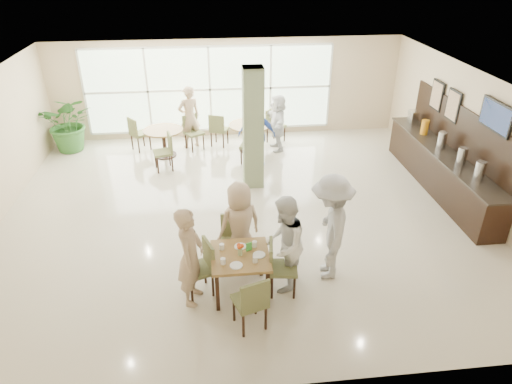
{
  "coord_description": "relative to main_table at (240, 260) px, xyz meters",
  "views": [
    {
      "loc": [
        -0.6,
        -8.45,
        5.1
      ],
      "look_at": [
        0.2,
        -1.2,
        1.1
      ],
      "focal_mm": 32.0,
      "sensor_mm": 36.0,
      "label": 1
    }
  ],
  "objects": [
    {
      "name": "ground",
      "position": [
        0.21,
        2.6,
        -0.65
      ],
      "size": [
        10.0,
        10.0,
        0.0
      ],
      "primitive_type": "plane",
      "color": "beige",
      "rests_on": "ground"
    },
    {
      "name": "room_shell",
      "position": [
        0.21,
        2.6,
        1.05
      ],
      "size": [
        10.0,
        10.0,
        10.0
      ],
      "color": "white",
      "rests_on": "ground"
    },
    {
      "name": "window_bank",
      "position": [
        -0.29,
        7.06,
        0.75
      ],
      "size": [
        7.0,
        0.04,
        7.0
      ],
      "color": "silver",
      "rests_on": "ground"
    },
    {
      "name": "column",
      "position": [
        0.61,
        3.8,
        0.75
      ],
      "size": [
        0.45,
        0.45,
        2.8
      ],
      "primitive_type": "cube",
      "color": "#707F58",
      "rests_on": "ground"
    },
    {
      "name": "main_table",
      "position": [
        0.0,
        0.0,
        0.0
      ],
      "size": [
        0.93,
        0.93,
        0.75
      ],
      "color": "brown",
      "rests_on": "ground"
    },
    {
      "name": "round_table_left",
      "position": [
        -1.6,
        5.74,
        -0.09
      ],
      "size": [
        1.06,
        1.06,
        0.75
      ],
      "color": "brown",
      "rests_on": "ground"
    },
    {
      "name": "round_table_right",
      "position": [
        0.73,
        5.87,
        -0.07
      ],
      "size": [
        1.15,
        1.15,
        0.75
      ],
      "color": "brown",
      "rests_on": "ground"
    },
    {
      "name": "chairs_main_table",
      "position": [
        -0.0,
        -0.02,
        -0.18
      ],
      "size": [
        1.91,
        2.01,
        0.95
      ],
      "color": "brown",
      "rests_on": "ground"
    },
    {
      "name": "chairs_table_left",
      "position": [
        -1.54,
        5.72,
        -0.18
      ],
      "size": [
        2.1,
        1.95,
        0.95
      ],
      "color": "brown",
      "rests_on": "ground"
    },
    {
      "name": "chairs_table_right",
      "position": [
        0.7,
        5.9,
        -0.18
      ],
      "size": [
        2.24,
        1.92,
        0.95
      ],
      "color": "brown",
      "rests_on": "ground"
    },
    {
      "name": "tabletop_clutter",
      "position": [
        0.02,
        -0.01,
        0.16
      ],
      "size": [
        0.72,
        0.69,
        0.21
      ],
      "color": "white",
      "rests_on": "main_table"
    },
    {
      "name": "buffet_counter",
      "position": [
        4.91,
        3.1,
        -0.1
      ],
      "size": [
        0.64,
        4.7,
        1.95
      ],
      "color": "black",
      "rests_on": "ground"
    },
    {
      "name": "wall_tv",
      "position": [
        5.15,
        2.0,
        1.5
      ],
      "size": [
        0.06,
        1.0,
        0.58
      ],
      "color": "black",
      "rests_on": "ground"
    },
    {
      "name": "framed_art_a",
      "position": [
        5.15,
        3.6,
        1.2
      ],
      "size": [
        0.05,
        0.55,
        0.7
      ],
      "color": "black",
      "rests_on": "ground"
    },
    {
      "name": "framed_art_b",
      "position": [
        5.15,
        4.4,
        1.2
      ],
      "size": [
        0.05,
        0.55,
        0.7
      ],
      "color": "black",
      "rests_on": "ground"
    },
    {
      "name": "potted_plant",
      "position": [
        -4.16,
        6.42,
        0.13
      ],
      "size": [
        1.41,
        1.41,
        1.57
      ],
      "primitive_type": "imported",
      "rotation": [
        0.0,
        0.0,
        -0.0
      ],
      "color": "#336E2C",
      "rests_on": "ground"
    },
    {
      "name": "teen_left",
      "position": [
        -0.78,
        -0.09,
        0.19
      ],
      "size": [
        0.54,
        0.7,
        1.69
      ],
      "primitive_type": "imported",
      "rotation": [
        0.0,
        0.0,
        1.33
      ],
      "color": "tan",
      "rests_on": "ground"
    },
    {
      "name": "teen_far",
      "position": [
        0.06,
        0.77,
        0.16
      ],
      "size": [
        0.89,
        0.68,
        1.62
      ],
      "primitive_type": "imported",
      "rotation": [
        0.0,
        0.0,
        3.5
      ],
      "color": "tan",
      "rests_on": "ground"
    },
    {
      "name": "teen_right",
      "position": [
        0.71,
        0.08,
        0.19
      ],
      "size": [
        0.86,
        0.98,
        1.68
      ],
      "primitive_type": "imported",
      "rotation": [
        0.0,
        0.0,
        -1.89
      ],
      "color": "white",
      "rests_on": "ground"
    },
    {
      "name": "teen_standing",
      "position": [
        1.53,
        0.31,
        0.3
      ],
      "size": [
        0.94,
        1.34,
        1.9
      ],
      "primitive_type": "imported",
      "rotation": [
        0.0,
        0.0,
        -1.77
      ],
      "color": "#B2B2B5",
      "rests_on": "ground"
    },
    {
      "name": "adult_a",
      "position": [
        0.81,
        4.9,
        0.16
      ],
      "size": [
        0.99,
        0.61,
        1.62
      ],
      "primitive_type": "imported",
      "rotation": [
        0.0,
        0.0,
        -0.08
      ],
      "color": "#446BCE",
      "rests_on": "ground"
    },
    {
      "name": "adult_b",
      "position": [
        1.49,
        5.84,
        0.12
      ],
      "size": [
        0.71,
        1.48,
        1.56
      ],
      "primitive_type": "imported",
      "rotation": [
        0.0,
        0.0,
        -1.51
      ],
      "color": "white",
      "rests_on": "ground"
    },
    {
      "name": "adult_standing",
      "position": [
        -0.9,
        6.28,
        0.22
      ],
      "size": [
        0.75,
        0.64,
        1.74
      ],
      "primitive_type": "imported",
      "rotation": [
        0.0,
        0.0,
        3.56
      ],
      "color": "tan",
      "rests_on": "ground"
    }
  ]
}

